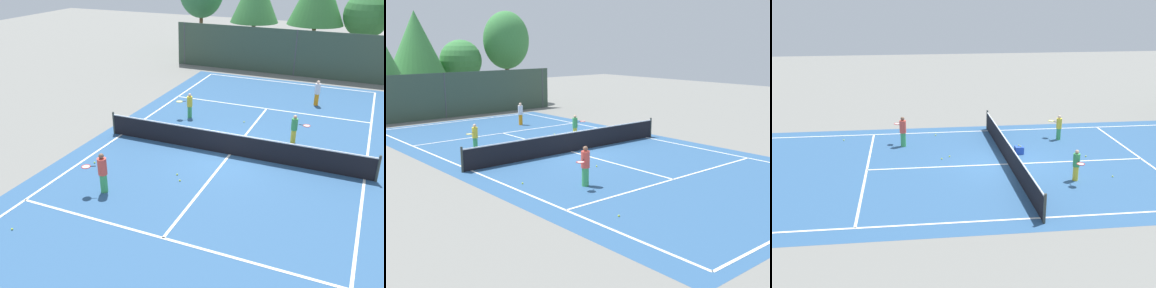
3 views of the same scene
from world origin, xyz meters
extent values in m
plane|color=slate|center=(0.00, 0.00, 0.00)|extent=(80.00, 80.00, 0.00)
cube|color=#2D5684|center=(0.00, 0.00, 0.00)|extent=(13.00, 25.00, 0.00)
cube|color=white|center=(-5.50, 0.00, 0.01)|extent=(0.10, 24.00, 0.01)
cube|color=white|center=(5.50, 0.00, 0.01)|extent=(0.10, 24.00, 0.01)
cube|color=white|center=(0.00, 12.00, 0.01)|extent=(11.00, 0.10, 0.01)
cube|color=white|center=(0.00, -6.40, 0.01)|extent=(11.00, 0.10, 0.01)
cube|color=white|center=(0.00, 6.40, 0.01)|extent=(11.00, 0.10, 0.01)
cube|color=white|center=(0.00, 0.00, 0.01)|extent=(0.10, 12.80, 0.01)
cylinder|color=#333833|center=(-5.90, 0.00, 0.55)|extent=(0.10, 0.10, 1.10)
cylinder|color=#333833|center=(5.90, 0.00, 0.55)|extent=(0.10, 0.10, 1.10)
cube|color=black|center=(0.00, 0.00, 0.47)|extent=(11.80, 0.03, 0.95)
cube|color=white|center=(0.00, 0.00, 0.97)|extent=(11.80, 0.04, 0.05)
cube|color=#384C3D|center=(0.00, 14.00, 1.60)|extent=(18.00, 0.06, 3.20)
cylinder|color=#3F4447|center=(-8.50, 14.00, 1.60)|extent=(0.12, 0.12, 3.20)
cylinder|color=#3F4447|center=(0.00, 14.00, 1.60)|extent=(0.12, 0.12, 3.20)
cylinder|color=brown|center=(-3.89, 16.82, 1.55)|extent=(0.31, 0.31, 3.10)
cylinder|color=brown|center=(-8.95, 18.43, 1.75)|extent=(0.30, 0.30, 3.49)
cylinder|color=brown|center=(4.09, 19.43, 1.22)|extent=(0.31, 0.31, 2.45)
sphere|color=#3D8442|center=(4.09, 19.43, 3.75)|extent=(3.47, 3.47, 3.47)
cylinder|color=brown|center=(0.33, 19.45, 1.40)|extent=(0.31, 0.31, 2.80)
cylinder|color=orange|center=(2.43, 8.14, 0.34)|extent=(0.25, 0.25, 0.68)
cylinder|color=silver|center=(2.43, 8.14, 0.98)|extent=(0.31, 0.31, 0.59)
sphere|color=beige|center=(2.43, 8.14, 1.36)|extent=(0.18, 0.18, 0.18)
cylinder|color=#3FA559|center=(-3.42, 3.43, 0.31)|extent=(0.23, 0.23, 0.62)
cylinder|color=yellow|center=(-3.42, 3.43, 0.89)|extent=(0.29, 0.29, 0.54)
sphere|color=beige|center=(-3.42, 3.43, 1.25)|extent=(0.17, 0.17, 0.17)
cylinder|color=black|center=(-3.67, 3.28, 0.92)|extent=(0.18, 0.13, 0.03)
torus|color=yellow|center=(-3.88, 3.14, 0.92)|extent=(0.46, 0.46, 0.03)
cylinder|color=silver|center=(-3.88, 3.14, 0.92)|extent=(0.38, 0.38, 0.00)
cylinder|color=#3FA559|center=(-3.24, -4.78, 0.36)|extent=(0.27, 0.27, 0.72)
cylinder|color=#E54C3F|center=(-3.24, -4.78, 1.04)|extent=(0.33, 0.33, 0.63)
sphere|color=brown|center=(-3.24, -4.78, 1.46)|extent=(0.20, 0.20, 0.20)
cylinder|color=black|center=(-3.51, -4.94, 1.07)|extent=(0.19, 0.13, 0.03)
torus|color=red|center=(-3.72, -5.07, 1.07)|extent=(0.45, 0.45, 0.03)
cylinder|color=silver|center=(-3.72, -5.07, 1.07)|extent=(0.38, 0.38, 0.00)
cylinder|color=yellow|center=(2.25, 2.38, 0.31)|extent=(0.23, 0.23, 0.63)
cylinder|color=#3FA559|center=(2.25, 2.38, 0.90)|extent=(0.29, 0.29, 0.55)
sphere|color=tan|center=(2.25, 2.38, 1.26)|extent=(0.17, 0.17, 0.17)
cylinder|color=black|center=(2.54, 2.37, 0.93)|extent=(0.20, 0.04, 0.03)
torus|color=red|center=(2.79, 2.36, 0.93)|extent=(0.34, 0.34, 0.03)
cylinder|color=silver|center=(2.79, 2.36, 0.93)|extent=(0.29, 0.29, 0.00)
cube|color=blue|center=(-1.42, 0.83, 0.18)|extent=(0.41, 0.40, 0.36)
sphere|color=#CCE533|center=(-1.50, 0.83, 0.39)|extent=(0.07, 0.07, 0.07)
sphere|color=#CCE533|center=(-1.34, 0.89, 0.39)|extent=(0.07, 0.07, 0.07)
sphere|color=#CCE533|center=(-4.59, -7.93, 0.03)|extent=(0.07, 0.07, 0.07)
sphere|color=#CCE533|center=(-1.32, -2.59, 0.03)|extent=(0.07, 0.07, 0.07)
sphere|color=#CCE533|center=(2.10, 4.09, 0.03)|extent=(0.07, 0.07, 0.07)
sphere|color=#CCE533|center=(-4.92, -3.03, 0.03)|extent=(0.07, 0.07, 0.07)
sphere|color=#CCE533|center=(-1.02, -2.99, 0.03)|extent=(0.07, 0.07, 0.07)
sphere|color=#CCE533|center=(-0.55, 3.89, 0.03)|extent=(0.07, 0.07, 0.07)
camera|label=1|loc=(5.02, -15.72, 8.03)|focal=39.31mm
camera|label=2|loc=(-14.83, -18.02, 5.43)|focal=45.15mm
camera|label=3|loc=(20.26, -4.49, 7.61)|focal=44.89mm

